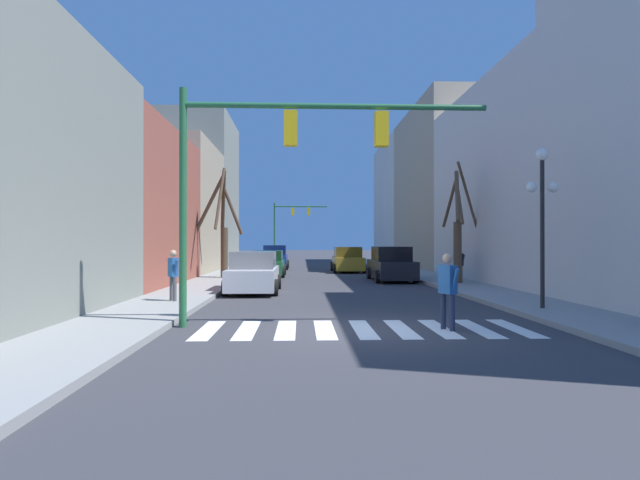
# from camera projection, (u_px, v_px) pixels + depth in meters

# --- Properties ---
(ground_plane) EXTENTS (240.00, 240.00, 0.00)m
(ground_plane) POSITION_uv_depth(u_px,v_px,m) (363.00, 329.00, 11.61)
(ground_plane) COLOR #38383D
(sidewalk_left) EXTENTS (2.53, 90.00, 0.15)m
(sidewalk_left) POSITION_uv_depth(u_px,v_px,m) (111.00, 328.00, 11.38)
(sidewalk_left) COLOR gray
(sidewalk_left) RESTS_ON ground_plane
(sidewalk_right) EXTENTS (2.53, 90.00, 0.15)m
(sidewalk_right) POSITION_uv_depth(u_px,v_px,m) (606.00, 325.00, 11.84)
(sidewalk_right) COLOR gray
(sidewalk_right) RESTS_ON ground_plane
(building_row_left) EXTENTS (6.00, 40.14, 12.10)m
(building_row_left) POSITION_uv_depth(u_px,v_px,m) (143.00, 197.00, 27.26)
(building_row_left) COLOR gray
(building_row_left) RESTS_ON ground_plane
(building_row_right) EXTENTS (6.00, 51.90, 12.35)m
(building_row_right) POSITION_uv_depth(u_px,v_px,m) (477.00, 185.00, 32.60)
(building_row_right) COLOR beige
(building_row_right) RESTS_ON ground_plane
(crosswalk_stripes) EXTENTS (7.65, 2.60, 0.01)m
(crosswalk_stripes) POSITION_uv_depth(u_px,v_px,m) (363.00, 329.00, 11.65)
(crosswalk_stripes) COLOR white
(crosswalk_stripes) RESTS_ON ground_plane
(traffic_signal_near) EXTENTS (7.46, 0.28, 5.74)m
(traffic_signal_near) POSITION_uv_depth(u_px,v_px,m) (277.00, 152.00, 12.04)
(traffic_signal_near) COLOR #236038
(traffic_signal_near) RESTS_ON ground_plane
(traffic_signal_far) EXTENTS (5.81, 0.28, 6.37)m
(traffic_signal_far) POSITION_uv_depth(u_px,v_px,m) (289.00, 219.00, 54.59)
(traffic_signal_far) COLOR #236038
(traffic_signal_far) RESTS_ON ground_plane
(street_lamp_right_corner) EXTENTS (0.95, 0.36, 4.59)m
(street_lamp_right_corner) POSITION_uv_depth(u_px,v_px,m) (542.00, 195.00, 14.29)
(street_lamp_right_corner) COLOR black
(street_lamp_right_corner) RESTS_ON sidewalk_right
(car_parked_right_near) EXTENTS (2.10, 4.56, 1.65)m
(car_parked_right_near) POSITION_uv_depth(u_px,v_px,m) (254.00, 273.00, 20.25)
(car_parked_right_near) COLOR silver
(car_parked_right_near) RESTS_ON ground_plane
(car_at_intersection) EXTENTS (2.15, 4.85, 1.81)m
(car_at_intersection) POSITION_uv_depth(u_px,v_px,m) (391.00, 265.00, 26.34)
(car_at_intersection) COLOR black
(car_at_intersection) RESTS_ON ground_plane
(car_parked_left_far) EXTENTS (2.05, 4.10, 1.55)m
(car_parked_left_far) POSITION_uv_depth(u_px,v_px,m) (268.00, 264.00, 29.83)
(car_parked_left_far) COLOR #236B38
(car_parked_left_far) RESTS_ON ground_plane
(car_driving_away_lane) EXTENTS (2.15, 4.67, 1.73)m
(car_driving_away_lane) POSITION_uv_depth(u_px,v_px,m) (348.00, 260.00, 34.33)
(car_driving_away_lane) COLOR #A38423
(car_driving_away_lane) RESTS_ON ground_plane
(car_driving_toward_lane) EXTENTS (2.05, 4.71, 1.82)m
(car_driving_toward_lane) POSITION_uv_depth(u_px,v_px,m) (275.00, 258.00, 38.10)
(car_driving_toward_lane) COLOR navy
(car_driving_toward_lane) RESTS_ON ground_plane
(pedestrian_on_left_sidewalk) EXTENTS (0.40, 0.73, 1.78)m
(pedestrian_on_left_sidewalk) POSITION_uv_depth(u_px,v_px,m) (448.00, 285.00, 11.54)
(pedestrian_on_left_sidewalk) COLOR #282D47
(pedestrian_on_left_sidewalk) RESTS_ON ground_plane
(pedestrian_crossing_street) EXTENTS (0.48, 0.62, 1.63)m
(pedestrian_crossing_street) POSITION_uv_depth(u_px,v_px,m) (173.00, 271.00, 16.07)
(pedestrian_crossing_street) COLOR #4C4C51
(pedestrian_crossing_street) RESTS_ON sidewalk_left
(pedestrian_near_right_corner) EXTENTS (0.67, 0.33, 1.59)m
(pedestrian_near_right_corner) POSITION_uv_depth(u_px,v_px,m) (459.00, 262.00, 23.84)
(pedestrian_near_right_corner) COLOR #7A705B
(pedestrian_near_right_corner) RESTS_ON sidewalk_right
(street_tree_left_mid) EXTENTS (2.72, 3.07, 5.88)m
(street_tree_left_mid) POSITION_uv_depth(u_px,v_px,m) (222.00, 227.00, 26.73)
(street_tree_left_mid) COLOR #473828
(street_tree_left_mid) RESTS_ON sidewalk_left
(street_tree_left_near) EXTENTS (2.06, 4.08, 5.68)m
(street_tree_left_near) POSITION_uv_depth(u_px,v_px,m) (458.00, 230.00, 23.19)
(street_tree_left_near) COLOR brown
(street_tree_left_near) RESTS_ON sidewalk_right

